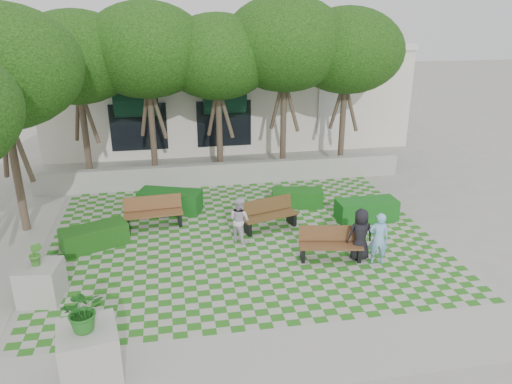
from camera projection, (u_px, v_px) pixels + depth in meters
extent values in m
plane|color=gray|center=(248.00, 254.00, 15.02)|extent=(90.00, 90.00, 0.00)
plane|color=#2B721E|center=(243.00, 239.00, 15.94)|extent=(12.00, 12.00, 0.00)
cube|color=#9E9B93|center=(284.00, 357.00, 10.71)|extent=(16.00, 2.00, 0.01)
cube|color=#9E9B93|center=(3.00, 258.00, 14.75)|extent=(2.00, 12.00, 0.01)
cube|color=#9E9B93|center=(224.00, 174.00, 20.55)|extent=(15.00, 0.36, 0.90)
cube|color=brown|center=(331.00, 246.00, 14.55)|extent=(1.91, 0.88, 0.06)
cube|color=brown|center=(330.00, 233.00, 14.69)|extent=(1.83, 0.45, 0.46)
cube|color=black|center=(303.00, 253.00, 14.63)|extent=(0.19, 0.52, 0.45)
cube|color=black|center=(358.00, 253.00, 14.63)|extent=(0.19, 0.52, 0.45)
cube|color=#4F361B|center=(270.00, 216.00, 16.51)|extent=(1.98, 1.09, 0.06)
cube|color=#4F361B|center=(266.00, 205.00, 16.63)|extent=(1.85, 0.67, 0.47)
cube|color=black|center=(247.00, 227.00, 16.24)|extent=(0.25, 0.53, 0.46)
cube|color=black|center=(291.00, 218.00, 16.94)|extent=(0.25, 0.53, 0.46)
cube|color=brown|center=(154.00, 214.00, 16.65)|extent=(1.97, 0.73, 0.06)
cube|color=brown|center=(152.00, 202.00, 16.80)|extent=(1.93, 0.27, 0.48)
cube|color=black|center=(128.00, 223.00, 16.55)|extent=(0.15, 0.54, 0.47)
cube|color=black|center=(180.00, 218.00, 16.94)|extent=(0.15, 0.54, 0.47)
cube|color=#15521A|center=(366.00, 210.00, 17.24)|extent=(2.11, 0.91, 0.73)
cube|color=#154F16|center=(297.00, 198.00, 18.39)|extent=(1.93, 1.05, 0.64)
cube|color=#134817|center=(170.00, 201.00, 17.94)|extent=(2.37, 1.57, 0.77)
cube|color=#164612|center=(95.00, 237.00, 15.34)|extent=(2.12, 1.51, 0.69)
cube|color=#9E9B93|center=(90.00, 353.00, 9.97)|extent=(1.33, 1.33, 1.14)
imported|color=#236920|center=(83.00, 310.00, 9.60)|extent=(0.91, 0.83, 0.89)
cube|color=#9E9B93|center=(41.00, 282.00, 12.59)|extent=(1.11, 1.11, 0.99)
imported|color=#408A2C|center=(36.00, 254.00, 12.29)|extent=(0.39, 0.33, 0.65)
imported|color=#7DB7E5|center=(379.00, 238.00, 14.25)|extent=(0.65, 0.51, 1.57)
imported|color=black|center=(360.00, 234.00, 14.50)|extent=(0.77, 0.50, 1.57)
imported|color=silver|center=(239.00, 220.00, 15.57)|extent=(0.89, 0.90, 1.47)
cylinder|color=#47382B|center=(86.00, 139.00, 20.43)|extent=(0.26, 0.26, 3.64)
ellipsoid|color=#1E4C11|center=(76.00, 57.00, 19.25)|extent=(4.80, 4.80, 3.60)
cylinder|color=#47382B|center=(153.00, 134.00, 20.84)|extent=(0.26, 0.26, 3.81)
ellipsoid|color=#1E4C11|center=(146.00, 50.00, 19.61)|extent=(5.00, 5.00, 3.75)
cylinder|color=#47382B|center=(219.00, 134.00, 21.35)|extent=(0.26, 0.26, 3.58)
ellipsoid|color=#1E4C11|center=(217.00, 57.00, 20.19)|extent=(4.60, 4.60, 3.45)
cylinder|color=#47382B|center=(283.00, 127.00, 21.74)|extent=(0.26, 0.26, 3.92)
ellipsoid|color=#1E4C11|center=(285.00, 44.00, 20.48)|extent=(5.20, 5.20, 3.90)
cylinder|color=#47382B|center=(342.00, 127.00, 22.23)|extent=(0.26, 0.26, 3.70)
ellipsoid|color=#1E4C11|center=(347.00, 50.00, 21.03)|extent=(4.80, 4.80, 3.60)
cylinder|color=#47382B|center=(17.00, 176.00, 15.93)|extent=(0.26, 0.26, 3.81)
cube|color=silver|center=(224.00, 90.00, 27.31)|extent=(18.00, 8.00, 5.00)
cube|color=white|center=(233.00, 50.00, 22.73)|extent=(18.00, 0.30, 0.30)
cube|color=black|center=(335.00, 107.00, 24.55)|extent=(1.40, 0.10, 2.40)
cylinder|color=#0E3321|center=(136.00, 97.00, 22.70)|extent=(3.00, 1.80, 1.80)
cube|color=black|center=(139.00, 127.00, 23.21)|extent=(2.60, 0.08, 2.20)
cylinder|color=#0E3321|center=(223.00, 94.00, 23.36)|extent=(3.00, 1.80, 1.80)
cube|color=black|center=(224.00, 124.00, 23.86)|extent=(2.60, 0.08, 2.20)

